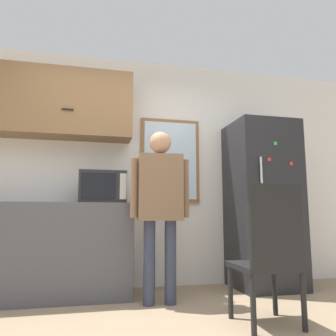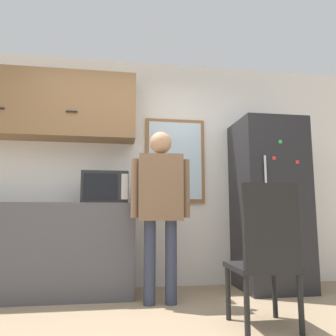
# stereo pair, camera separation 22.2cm
# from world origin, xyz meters

# --- Properties ---
(back_wall) EXTENTS (6.00, 0.06, 2.70)m
(back_wall) POSITION_xyz_m (0.00, 1.84, 1.35)
(back_wall) COLOR white
(back_wall) RESTS_ON ground_plane
(counter) EXTENTS (2.12, 0.61, 0.94)m
(counter) POSITION_xyz_m (-1.14, 1.50, 0.47)
(counter) COLOR #4C4C51
(counter) RESTS_ON ground_plane
(upper_cabinets) EXTENTS (2.12, 0.36, 0.75)m
(upper_cabinets) POSITION_xyz_m (-1.14, 1.64, 2.03)
(upper_cabinets) COLOR olive
(microwave) EXTENTS (0.46, 0.42, 0.32)m
(microwave) POSITION_xyz_m (-0.39, 1.41, 1.10)
(microwave) COLOR #232326
(microwave) RESTS_ON counter
(person) EXTENTS (0.57, 0.24, 1.63)m
(person) POSITION_xyz_m (0.15, 1.07, 0.99)
(person) COLOR #33384C
(person) RESTS_ON ground_plane
(refrigerator) EXTENTS (0.72, 0.70, 1.89)m
(refrigerator) POSITION_xyz_m (1.44, 1.46, 0.95)
(refrigerator) COLOR #232326
(refrigerator) RESTS_ON ground_plane
(chair) EXTENTS (0.46, 0.46, 1.05)m
(chair) POSITION_xyz_m (0.82, 0.26, 0.55)
(chair) COLOR black
(chair) RESTS_ON ground_plane
(window) EXTENTS (0.72, 0.05, 1.02)m
(window) POSITION_xyz_m (0.42, 1.79, 1.47)
(window) COLOR olive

